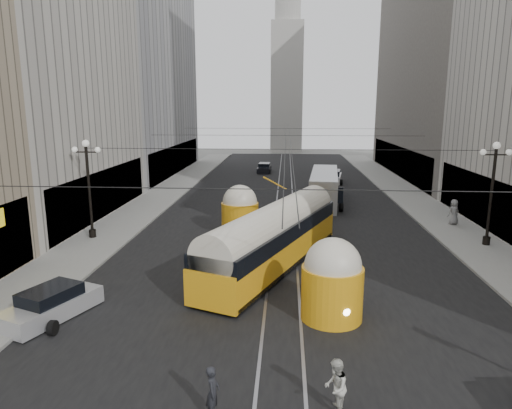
# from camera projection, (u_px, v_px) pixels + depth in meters

# --- Properties ---
(road) EXTENTS (20.00, 85.00, 0.02)m
(road) POSITION_uv_depth(u_px,v_px,m) (285.00, 199.00, 43.44)
(road) COLOR black
(road) RESTS_ON ground
(sidewalk_left) EXTENTS (4.00, 72.00, 0.15)m
(sidewalk_left) POSITION_uv_depth(u_px,v_px,m) (170.00, 190.00, 47.61)
(sidewalk_left) COLOR gray
(sidewalk_left) RESTS_ON ground
(sidewalk_right) EXTENTS (4.00, 72.00, 0.15)m
(sidewalk_right) POSITION_uv_depth(u_px,v_px,m) (404.00, 193.00, 46.06)
(sidewalk_right) COLOR gray
(sidewalk_right) RESTS_ON ground
(rail_left) EXTENTS (0.12, 85.00, 0.04)m
(rail_left) POSITION_uv_depth(u_px,v_px,m) (277.00, 198.00, 43.49)
(rail_left) COLOR gray
(rail_left) RESTS_ON ground
(rail_right) EXTENTS (0.12, 85.00, 0.04)m
(rail_right) POSITION_uv_depth(u_px,v_px,m) (293.00, 199.00, 43.39)
(rail_right) COLOR gray
(rail_right) RESTS_ON ground
(building_left_far) EXTENTS (12.60, 28.60, 28.60)m
(building_left_far) POSITION_uv_depth(u_px,v_px,m) (127.00, 60.00, 56.86)
(building_left_far) COLOR #999999
(building_left_far) RESTS_ON ground
(building_right_far) EXTENTS (12.60, 32.60, 32.60)m
(building_right_far) POSITION_uv_depth(u_px,v_px,m) (457.00, 40.00, 53.85)
(building_right_far) COLOR #514C47
(building_right_far) RESTS_ON ground
(distant_tower) EXTENTS (6.00, 6.00, 31.36)m
(distant_tower) POSITION_uv_depth(u_px,v_px,m) (287.00, 73.00, 86.65)
(distant_tower) COLOR #B2AFA8
(distant_tower) RESTS_ON ground
(lamppost_left_mid) EXTENTS (1.86, 0.44, 6.37)m
(lamppost_left_mid) POSITION_uv_depth(u_px,v_px,m) (89.00, 183.00, 29.32)
(lamppost_left_mid) COLOR black
(lamppost_left_mid) RESTS_ON sidewalk_left
(lamppost_right_mid) EXTENTS (1.86, 0.44, 6.37)m
(lamppost_right_mid) POSITION_uv_depth(u_px,v_px,m) (492.00, 188.00, 27.69)
(lamppost_right_mid) COLOR black
(lamppost_right_mid) RESTS_ON sidewalk_right
(catenary) EXTENTS (25.00, 72.00, 0.23)m
(catenary) POSITION_uv_depth(u_px,v_px,m) (287.00, 137.00, 41.21)
(catenary) COLOR black
(catenary) RESTS_ON ground
(streetcar) EXTENTS (7.53, 14.87, 3.48)m
(streetcar) POSITION_uv_depth(u_px,v_px,m) (275.00, 236.00, 24.67)
(streetcar) COLOR #F2A415
(streetcar) RESTS_ON ground
(city_bus) EXTENTS (3.31, 11.16, 2.79)m
(city_bus) POSITION_uv_depth(u_px,v_px,m) (324.00, 186.00, 41.39)
(city_bus) COLOR #AEB0B4
(city_bus) RESTS_ON ground
(sedan_silver) EXTENTS (3.11, 4.49, 1.31)m
(sedan_silver) POSITION_uv_depth(u_px,v_px,m) (51.00, 304.00, 18.74)
(sedan_silver) COLOR #B2B3B8
(sedan_silver) RESTS_ON ground
(sedan_white_far) EXTENTS (2.61, 4.91, 1.48)m
(sedan_white_far) POSITION_uv_depth(u_px,v_px,m) (332.00, 177.00, 52.31)
(sedan_white_far) COLOR white
(sedan_white_far) RESTS_ON ground
(sedan_dark_far) EXTENTS (1.82, 4.05, 1.26)m
(sedan_dark_far) POSITION_uv_depth(u_px,v_px,m) (264.00, 168.00, 60.80)
(sedan_dark_far) COLOR black
(sedan_dark_far) RESTS_ON ground
(pedestrian_crossing_a) EXTENTS (0.38, 0.58, 1.56)m
(pedestrian_crossing_a) POSITION_uv_depth(u_px,v_px,m) (213.00, 392.00, 12.67)
(pedestrian_crossing_a) COLOR black
(pedestrian_crossing_a) RESTS_ON ground
(pedestrian_crossing_b) EXTENTS (0.77, 0.91, 1.67)m
(pedestrian_crossing_b) POSITION_uv_depth(u_px,v_px,m) (336.00, 387.00, 12.81)
(pedestrian_crossing_b) COLOR beige
(pedestrian_crossing_b) RESTS_ON ground
(pedestrian_sidewalk_right) EXTENTS (1.05, 0.86, 1.84)m
(pedestrian_sidewalk_right) POSITION_uv_depth(u_px,v_px,m) (454.00, 212.00, 33.13)
(pedestrian_sidewalk_right) COLOR gray
(pedestrian_sidewalk_right) RESTS_ON sidewalk_right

